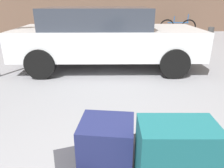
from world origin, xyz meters
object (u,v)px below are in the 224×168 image
bollard_kerb_mid (173,35)px  bollard_kerb_far (210,34)px  duffel_bag_navy_topmost_pile (107,140)px  parked_car (105,36)px  bollard_kerb_near (139,36)px  bicycle_leaning (178,27)px

bollard_kerb_mid → bollard_kerb_far: bearing=0.0°
duffel_bag_navy_topmost_pile → parked_car: size_ratio=0.07×
duffel_bag_navy_topmost_pile → bollard_kerb_near: 7.41m
duffel_bag_navy_topmost_pile → bicycle_leaning: bearing=77.1°
bicycle_leaning → bollard_kerb_near: bearing=-143.0°
duffel_bag_navy_topmost_pile → parked_car: 4.09m
bollard_kerb_mid → bollard_kerb_far: (1.63, 0.00, 0.00)m
bicycle_leaning → bollard_kerb_mid: size_ratio=3.12×
parked_car → bollard_kerb_far: (4.74, 2.99, -0.48)m
bollard_kerb_near → bollard_kerb_far: 3.03m
bollard_kerb_mid → bicycle_leaning: bearing=60.4°
bicycle_leaning → bollard_kerb_mid: (-1.05, -1.85, -0.09)m
bollard_kerb_far → parked_car: bearing=-147.7°
bicycle_leaning → bollard_kerb_mid: bicycle_leaning is taller
parked_car → bollard_kerb_far: parked_car is taller
bollard_kerb_far → duffel_bag_navy_topmost_pile: bearing=-126.6°
bollard_kerb_far → bollard_kerb_near: bearing=180.0°
parked_car → bicycle_leaning: (4.16, 4.84, -0.39)m
bicycle_leaning → bollard_kerb_near: 3.07m
parked_car → bicycle_leaning: parked_car is taller
bicycle_leaning → bollard_kerb_mid: bearing=-119.6°
parked_car → bollard_kerb_mid: (3.11, 2.99, -0.48)m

